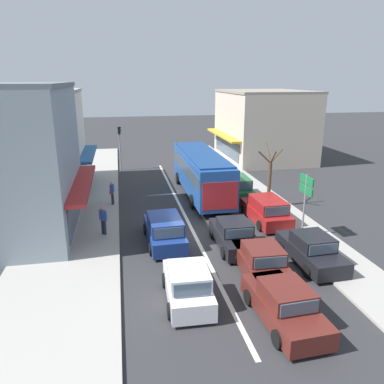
{
  "coord_description": "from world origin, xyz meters",
  "views": [
    {
      "loc": [
        -3.89,
        -19.06,
        8.51
      ],
      "look_at": [
        0.7,
        4.49,
        1.2
      ],
      "focal_mm": 35.0,
      "sensor_mm": 36.0,
      "label": 1
    }
  ],
  "objects_px": {
    "sedan_adjacent_lane_lead": "(262,262)",
    "pedestrian_browsing_midblock": "(103,219)",
    "hatchback_queue_gap_filler": "(188,285)",
    "parked_wagon_kerb_second": "(266,210)",
    "city_bus": "(201,171)",
    "pedestrian_with_handbag_near": "(112,191)",
    "wagon_behind_bus_near": "(164,230)",
    "directional_road_sign": "(306,191)",
    "sedan_behind_bus_mid": "(284,305)",
    "traffic_light_downstreet": "(120,141)",
    "sedan_queue_far_back": "(234,235)",
    "parked_wagon_kerb_third": "(236,187)",
    "parked_sedan_kerb_front": "(311,250)",
    "street_tree_right": "(269,179)"
  },
  "relations": [
    {
      "from": "directional_road_sign",
      "to": "pedestrian_with_handbag_near",
      "type": "bearing_deg",
      "value": 144.56
    },
    {
      "from": "directional_road_sign",
      "to": "street_tree_right",
      "type": "bearing_deg",
      "value": 88.97
    },
    {
      "from": "hatchback_queue_gap_filler",
      "to": "pedestrian_browsing_midblock",
      "type": "bearing_deg",
      "value": 115.77
    },
    {
      "from": "parked_wagon_kerb_second",
      "to": "parked_sedan_kerb_front",
      "type": "bearing_deg",
      "value": -89.0
    },
    {
      "from": "city_bus",
      "to": "pedestrian_with_handbag_near",
      "type": "distance_m",
      "value": 6.81
    },
    {
      "from": "hatchback_queue_gap_filler",
      "to": "sedan_queue_far_back",
      "type": "distance_m",
      "value": 5.54
    },
    {
      "from": "sedan_behind_bus_mid",
      "to": "parked_wagon_kerb_second",
      "type": "relative_size",
      "value": 0.94
    },
    {
      "from": "city_bus",
      "to": "traffic_light_downstreet",
      "type": "bearing_deg",
      "value": 122.78
    },
    {
      "from": "sedan_queue_far_back",
      "to": "directional_road_sign",
      "type": "distance_m",
      "value": 4.63
    },
    {
      "from": "sedan_behind_bus_mid",
      "to": "street_tree_right",
      "type": "distance_m",
      "value": 12.89
    },
    {
      "from": "sedan_adjacent_lane_lead",
      "to": "parked_wagon_kerb_third",
      "type": "bearing_deg",
      "value": 78.24
    },
    {
      "from": "pedestrian_with_handbag_near",
      "to": "wagon_behind_bus_near",
      "type": "bearing_deg",
      "value": -67.63
    },
    {
      "from": "sedan_behind_bus_mid",
      "to": "parked_wagon_kerb_third",
      "type": "distance_m",
      "value": 15.07
    },
    {
      "from": "parked_wagon_kerb_third",
      "to": "traffic_light_downstreet",
      "type": "xyz_separation_m",
      "value": [
        -8.32,
        10.09,
        2.11
      ]
    },
    {
      "from": "hatchback_queue_gap_filler",
      "to": "parked_wagon_kerb_second",
      "type": "relative_size",
      "value": 0.83
    },
    {
      "from": "sedan_queue_far_back",
      "to": "parked_wagon_kerb_third",
      "type": "xyz_separation_m",
      "value": [
        2.75,
        8.4,
        0.08
      ]
    },
    {
      "from": "sedan_behind_bus_mid",
      "to": "street_tree_right",
      "type": "xyz_separation_m",
      "value": [
        4.28,
        12.09,
        1.35
      ]
    },
    {
      "from": "sedan_behind_bus_mid",
      "to": "traffic_light_downstreet",
      "type": "bearing_deg",
      "value": 102.48
    },
    {
      "from": "city_bus",
      "to": "parked_wagon_kerb_second",
      "type": "height_order",
      "value": "city_bus"
    },
    {
      "from": "directional_road_sign",
      "to": "pedestrian_with_handbag_near",
      "type": "relative_size",
      "value": 2.21
    },
    {
      "from": "sedan_queue_far_back",
      "to": "parked_sedan_kerb_front",
      "type": "relative_size",
      "value": 0.99
    },
    {
      "from": "parked_sedan_kerb_front",
      "to": "wagon_behind_bus_near",
      "type": "bearing_deg",
      "value": 151.76
    },
    {
      "from": "wagon_behind_bus_near",
      "to": "directional_road_sign",
      "type": "relative_size",
      "value": 1.26
    },
    {
      "from": "sedan_queue_far_back",
      "to": "traffic_light_downstreet",
      "type": "height_order",
      "value": "traffic_light_downstreet"
    },
    {
      "from": "parked_wagon_kerb_second",
      "to": "street_tree_right",
      "type": "xyz_separation_m",
      "value": [
        1.22,
        2.64,
        1.27
      ]
    },
    {
      "from": "sedan_behind_bus_mid",
      "to": "traffic_light_downstreet",
      "type": "xyz_separation_m",
      "value": [
        -5.51,
        24.89,
        2.19
      ]
    },
    {
      "from": "traffic_light_downstreet",
      "to": "directional_road_sign",
      "type": "bearing_deg",
      "value": -61.71
    },
    {
      "from": "hatchback_queue_gap_filler",
      "to": "city_bus",
      "type": "bearing_deg",
      "value": 75.52
    },
    {
      "from": "parked_wagon_kerb_third",
      "to": "traffic_light_downstreet",
      "type": "height_order",
      "value": "traffic_light_downstreet"
    },
    {
      "from": "city_bus",
      "to": "sedan_behind_bus_mid",
      "type": "height_order",
      "value": "city_bus"
    },
    {
      "from": "sedan_behind_bus_mid",
      "to": "sedan_adjacent_lane_lead",
      "type": "relative_size",
      "value": 1.01
    },
    {
      "from": "pedestrian_with_handbag_near",
      "to": "parked_sedan_kerb_front",
      "type": "bearing_deg",
      "value": -47.69
    },
    {
      "from": "parked_sedan_kerb_front",
      "to": "parked_wagon_kerb_second",
      "type": "distance_m",
      "value": 5.47
    },
    {
      "from": "sedan_behind_bus_mid",
      "to": "sedan_adjacent_lane_lead",
      "type": "height_order",
      "value": "same"
    },
    {
      "from": "parked_sedan_kerb_front",
      "to": "directional_road_sign",
      "type": "xyz_separation_m",
      "value": [
        1.03,
        2.89,
        2.04
      ]
    },
    {
      "from": "sedan_queue_far_back",
      "to": "parked_wagon_kerb_second",
      "type": "distance_m",
      "value": 4.27
    },
    {
      "from": "city_bus",
      "to": "pedestrian_with_handbag_near",
      "type": "relative_size",
      "value": 6.66
    },
    {
      "from": "sedan_adjacent_lane_lead",
      "to": "directional_road_sign",
      "type": "bearing_deg",
      "value": 43.81
    },
    {
      "from": "city_bus",
      "to": "sedan_queue_far_back",
      "type": "distance_m",
      "value": 9.44
    },
    {
      "from": "hatchback_queue_gap_filler",
      "to": "pedestrian_browsing_midblock",
      "type": "relative_size",
      "value": 2.3
    },
    {
      "from": "hatchback_queue_gap_filler",
      "to": "traffic_light_downstreet",
      "type": "relative_size",
      "value": 0.89
    },
    {
      "from": "city_bus",
      "to": "sedan_adjacent_lane_lead",
      "type": "distance_m",
      "value": 12.58
    },
    {
      "from": "wagon_behind_bus_near",
      "to": "sedan_adjacent_lane_lead",
      "type": "height_order",
      "value": "wagon_behind_bus_near"
    },
    {
      "from": "sedan_adjacent_lane_lead",
      "to": "hatchback_queue_gap_filler",
      "type": "bearing_deg",
      "value": -159.98
    },
    {
      "from": "sedan_behind_bus_mid",
      "to": "traffic_light_downstreet",
      "type": "distance_m",
      "value": 25.59
    },
    {
      "from": "hatchback_queue_gap_filler",
      "to": "parked_wagon_kerb_second",
      "type": "bearing_deg",
      "value": 50.21
    },
    {
      "from": "parked_sedan_kerb_front",
      "to": "pedestrian_with_handbag_near",
      "type": "distance_m",
      "value": 13.94
    },
    {
      "from": "sedan_adjacent_lane_lead",
      "to": "pedestrian_with_handbag_near",
      "type": "distance_m",
      "value": 12.88
    },
    {
      "from": "sedan_adjacent_lane_lead",
      "to": "pedestrian_browsing_midblock",
      "type": "relative_size",
      "value": 2.61
    },
    {
      "from": "sedan_adjacent_lane_lead",
      "to": "parked_wagon_kerb_second",
      "type": "relative_size",
      "value": 0.94
    }
  ]
}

